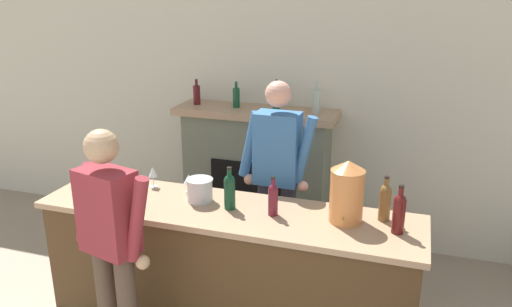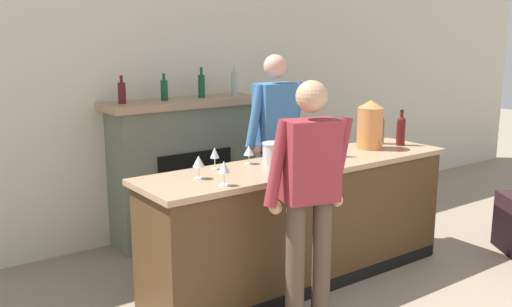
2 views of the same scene
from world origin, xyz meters
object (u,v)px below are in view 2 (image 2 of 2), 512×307
ice_bucket_steel (274,153)px  wine_glass_by_dispenser (224,168)px  wine_bottle_riesling_slim (401,129)px  wine_glass_front_left (199,162)px  person_bartender (275,145)px  potted_plant_corner (386,175)px  copper_dispenser (370,124)px  wine_glass_mid_counter (215,154)px  person_customer (309,198)px  wine_bottle_chardonnay_pale (380,129)px  wine_bottle_merlot_tall (334,142)px  fireplace_stone (185,168)px  wine_glass_front_right (249,151)px  wine_bottle_cabernet_heavy (304,144)px

ice_bucket_steel → wine_glass_by_dispenser: ice_bucket_steel is taller
wine_bottle_riesling_slim → wine_glass_front_left: 2.15m
person_bartender → wine_glass_front_left: size_ratio=10.96×
wine_glass_by_dispenser → potted_plant_corner: bearing=24.0°
person_bartender → ice_bucket_steel: size_ratio=9.29×
ice_bucket_steel → copper_dispenser: bearing=-0.2°
copper_dispenser → wine_glass_by_dispenser: bearing=-170.3°
wine_glass_mid_counter → person_customer: bearing=-77.9°
wine_glass_front_left → wine_glass_by_dispenser: bearing=-80.9°
copper_dispenser → wine_bottle_chardonnay_pale: (0.25, 0.10, -0.08)m
wine_bottle_merlot_tall → wine_glass_mid_counter: (-1.06, 0.20, -0.01)m
person_customer → wine_glass_by_dispenser: 0.61m
wine_bottle_chardonnay_pale → person_customer: bearing=-152.6°
fireplace_stone → person_bartender: bearing=-62.0°
wine_bottle_riesling_slim → wine_glass_front_right: size_ratio=2.25×
copper_dispenser → wine_bottle_riesling_slim: size_ratio=1.32×
fireplace_stone → wine_glass_mid_counter: (-0.45, -1.29, 0.43)m
potted_plant_corner → wine_bottle_chardonnay_pale: size_ratio=2.14×
fireplace_stone → person_customer: person_customer is taller
person_bartender → wine_glass_by_dispenser: (-1.11, -0.86, 0.11)m
person_bartender → wine_bottle_riesling_slim: bearing=-32.1°
wine_bottle_riesling_slim → wine_bottle_merlot_tall: bearing=179.6°
ice_bucket_steel → wine_bottle_chardonnay_pale: size_ratio=0.63×
person_bartender → wine_glass_mid_counter: (-0.91, -0.42, 0.11)m
ice_bucket_steel → wine_bottle_cabernet_heavy: (0.26, -0.06, 0.05)m
wine_glass_mid_counter → wine_glass_front_left: (-0.25, -0.18, -0.00)m
fireplace_stone → wine_glass_front_left: fireplace_stone is taller
wine_glass_by_dispenser → person_bartender: bearing=37.7°
wine_glass_mid_counter → wine_glass_front_right: 0.32m
person_customer → wine_glass_mid_counter: bearing=102.1°
person_customer → wine_glass_front_right: (0.13, 0.88, 0.15)m
copper_dispenser → wine_glass_front_right: (-1.24, 0.14, -0.12)m
wine_bottle_cabernet_heavy → wine_glass_by_dispenser: 0.97m
potted_plant_corner → copper_dispenser: 2.32m
wine_glass_by_dispenser → wine_glass_front_right: (0.52, 0.44, -0.02)m
wine_bottle_cabernet_heavy → person_customer: bearing=-128.4°
potted_plant_corner → wine_glass_front_right: wine_glass_front_right is taller
wine_bottle_cabernet_heavy → wine_glass_front_right: size_ratio=2.16×
wine_bottle_riesling_slim → wine_glass_by_dispenser: 2.12m
copper_dispenser → wine_glass_mid_counter: copper_dispenser is taller
wine_glass_mid_counter → wine_glass_front_left: size_ratio=1.01×
wine_glass_mid_counter → wine_glass_by_dispenser: size_ratio=0.99×
wine_bottle_chardonnay_pale → wine_glass_by_dispenser: bearing=-168.7°
wine_bottle_merlot_tall → wine_bottle_cabernet_heavy: wine_bottle_cabernet_heavy is taller
person_bartender → wine_glass_mid_counter: bearing=-155.4°
fireplace_stone → potted_plant_corner: size_ratio=2.52×
person_customer → ice_bucket_steel: (0.28, 0.74, 0.14)m
wine_glass_mid_counter → potted_plant_corner: bearing=18.6°
wine_bottle_chardonnay_pale → fireplace_stone: bearing=135.6°
potted_plant_corner → wine_glass_by_dispenser: bearing=-156.0°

